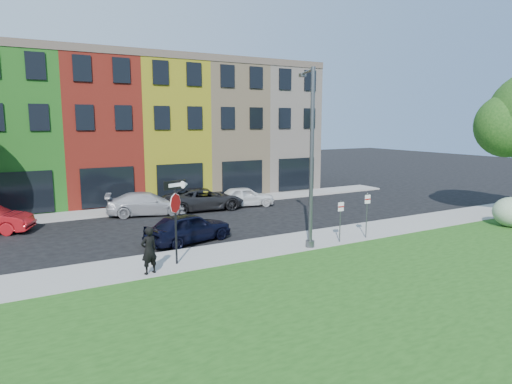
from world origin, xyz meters
TOP-DOWN VIEW (x-y plane):
  - ground at (0.00, 0.00)m, footprint 120.00×120.00m
  - sidewalk_near at (2.00, 3.00)m, footprint 40.00×3.00m
  - sidewalk_far at (-3.00, 15.00)m, footprint 40.00×2.40m
  - rowhouse_block at (-2.50, 21.18)m, footprint 30.00×10.12m
  - stop_sign at (-5.26, 2.55)m, footprint 1.01×0.37m
  - man at (-6.56, 1.93)m, footprint 0.87×0.76m
  - sedan_near at (-3.47, 5.81)m, footprint 3.80×5.14m
  - parked_car_silver at (-3.30, 13.18)m, footprint 4.40×5.89m
  - parked_car_dark at (0.41, 12.93)m, footprint 3.19×5.60m
  - parked_car_white at (3.35, 12.74)m, footprint 3.15×4.60m
  - street_lamp at (0.93, 2.09)m, footprint 1.24×2.44m
  - parking_sign_a at (2.58, 1.89)m, footprint 0.32×0.09m
  - parking_sign_b at (4.24, 1.89)m, footprint 0.32×0.09m
  - shrub at (12.80, -0.17)m, footprint 1.90×1.90m

SIDE VIEW (x-z plane):
  - ground at x=0.00m, z-range 0.00..0.00m
  - sidewalk_near at x=2.00m, z-range 0.00..0.12m
  - sidewalk_far at x=-3.00m, z-range 0.00..0.12m
  - parked_car_white at x=3.35m, z-range 0.00..1.36m
  - parked_car_silver at x=-3.30m, z-range 0.00..1.42m
  - parked_car_dark at x=0.41m, z-range 0.00..1.46m
  - sedan_near at x=-3.47m, z-range 0.00..1.47m
  - shrub at x=12.80m, z-range 0.10..1.71m
  - man at x=-6.56m, z-range 0.12..1.92m
  - parking_sign_a at x=2.58m, z-range 0.38..2.36m
  - parking_sign_b at x=4.24m, z-range 0.39..2.62m
  - stop_sign at x=-5.26m, z-range 0.83..4.19m
  - street_lamp at x=0.93m, z-range 0.15..8.12m
  - rowhouse_block at x=-2.50m, z-range -0.01..9.99m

